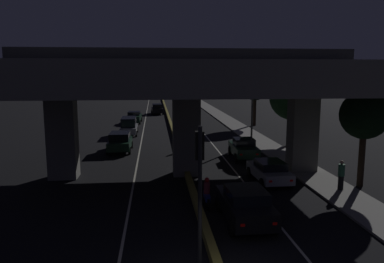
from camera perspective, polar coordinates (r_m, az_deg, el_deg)
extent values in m
cube|color=beige|center=(45.38, -7.37, 0.45)|extent=(0.12, 126.00, 0.00)
cube|color=beige|center=(45.68, 1.09, 0.58)|extent=(0.12, 126.00, 0.00)
cube|color=olive|center=(45.38, -3.13, 0.75)|extent=(0.33, 126.00, 0.37)
cube|color=gray|center=(39.76, 9.14, -0.70)|extent=(2.53, 126.00, 0.12)
cube|color=slate|center=(24.90, -19.15, -0.66)|extent=(1.74, 1.37, 5.39)
cube|color=slate|center=(26.14, 16.49, -0.10)|extent=(1.74, 1.37, 5.39)
cube|color=slate|center=(24.29, -0.88, -0.39)|extent=(1.74, 1.37, 5.39)
cube|color=slate|center=(23.98, -0.90, 8.21)|extent=(21.99, 13.08, 1.88)
cube|color=#333335|center=(24.00, -0.91, 11.52)|extent=(21.99, 0.40, 0.90)
cylinder|color=black|center=(12.68, 1.22, -10.25)|extent=(0.14, 0.14, 4.93)
cube|color=black|center=(12.39, 1.14, -2.14)|extent=(0.30, 0.28, 0.95)
sphere|color=black|center=(12.48, 1.07, -0.67)|extent=(0.18, 0.18, 0.18)
sphere|color=yellow|center=(12.53, 1.06, -2.01)|extent=(0.18, 0.18, 0.18)
sphere|color=black|center=(12.59, 1.06, -3.34)|extent=(0.18, 0.18, 0.18)
cylinder|color=#2D2D30|center=(35.45, 9.19, 5.09)|extent=(0.18, 0.18, 8.66)
cylinder|color=#2D2D30|center=(35.13, 7.37, 11.92)|extent=(2.47, 0.10, 0.10)
ellipsoid|color=#F2B759|center=(34.87, 5.35, 11.81)|extent=(0.56, 0.32, 0.24)
cube|color=black|center=(17.22, 8.05, -11.22)|extent=(1.94, 4.29, 0.75)
cube|color=black|center=(16.82, 8.29, -9.46)|extent=(1.68, 2.07, 0.50)
cylinder|color=black|center=(18.44, 4.10, -11.02)|extent=(0.21, 0.70, 0.69)
cylinder|color=black|center=(18.86, 9.63, -10.67)|extent=(0.21, 0.70, 0.69)
cylinder|color=black|center=(15.89, 6.09, -14.42)|extent=(0.21, 0.70, 0.69)
cylinder|color=black|center=(16.37, 12.49, -13.87)|extent=(0.21, 0.70, 0.69)
cube|color=red|center=(15.13, 7.74, -13.98)|extent=(0.18, 0.03, 0.11)
cube|color=red|center=(15.49, 12.53, -13.55)|extent=(0.18, 0.03, 0.11)
cube|color=gray|center=(23.48, 11.66, -6.10)|extent=(1.87, 4.03, 0.59)
cube|color=black|center=(23.17, 11.86, -4.97)|extent=(1.59, 1.96, 0.46)
cylinder|color=black|center=(24.50, 8.74, -6.10)|extent=(0.22, 0.65, 0.65)
cylinder|color=black|center=(25.03, 12.49, -5.89)|extent=(0.22, 0.65, 0.65)
cylinder|color=black|center=(22.09, 10.67, -7.82)|extent=(0.22, 0.65, 0.65)
cylinder|color=black|center=(22.67, 14.78, -7.53)|extent=(0.22, 0.65, 0.65)
cube|color=red|center=(21.46, 11.89, -7.46)|extent=(0.18, 0.04, 0.11)
cube|color=red|center=(21.89, 14.91, -7.25)|extent=(0.18, 0.04, 0.11)
cube|color=black|center=(29.64, 7.85, -2.71)|extent=(1.83, 4.11, 0.71)
cube|color=black|center=(29.42, 7.91, -1.56)|extent=(1.55, 1.67, 0.54)
cylinder|color=black|center=(30.84, 5.80, -2.89)|extent=(0.22, 0.69, 0.69)
cylinder|color=black|center=(31.17, 8.83, -2.82)|extent=(0.22, 0.69, 0.69)
cylinder|color=black|center=(28.27, 6.73, -3.99)|extent=(0.22, 0.69, 0.69)
cylinder|color=black|center=(28.62, 10.03, -3.90)|extent=(0.22, 0.69, 0.69)
cube|color=red|center=(27.56, 7.50, -3.51)|extent=(0.18, 0.04, 0.11)
cube|color=red|center=(27.82, 9.92, -3.45)|extent=(0.18, 0.04, 0.11)
cube|color=black|center=(32.49, -10.91, -1.84)|extent=(1.87, 3.97, 0.69)
cube|color=black|center=(32.38, -10.94, -0.70)|extent=(1.63, 2.39, 0.63)
cylinder|color=black|center=(31.21, -9.49, -2.88)|extent=(0.21, 0.63, 0.62)
cylinder|color=black|center=(31.39, -12.75, -2.91)|extent=(0.21, 0.63, 0.62)
cylinder|color=black|center=(33.76, -9.16, -1.98)|extent=(0.21, 0.63, 0.62)
cylinder|color=black|center=(33.93, -12.17, -2.01)|extent=(0.21, 0.63, 0.62)
cube|color=white|center=(34.40, -9.52, -1.38)|extent=(0.18, 0.03, 0.11)
cube|color=white|center=(34.52, -11.63, -1.40)|extent=(0.18, 0.03, 0.11)
cube|color=gray|center=(41.12, -9.58, 0.40)|extent=(1.73, 4.46, 0.64)
cube|color=black|center=(40.91, -9.61, 1.47)|extent=(1.52, 3.21, 0.94)
cylinder|color=black|center=(39.68, -8.49, -0.34)|extent=(0.20, 0.62, 0.62)
cylinder|color=black|center=(39.79, -10.88, -0.38)|extent=(0.20, 0.62, 0.62)
cylinder|color=black|center=(42.58, -8.34, 0.29)|extent=(0.20, 0.62, 0.62)
cylinder|color=black|center=(42.68, -10.57, 0.25)|extent=(0.20, 0.62, 0.62)
cube|color=white|center=(43.31, -8.62, 0.73)|extent=(0.18, 0.03, 0.11)
cube|color=white|center=(43.38, -10.19, 0.70)|extent=(0.18, 0.03, 0.11)
cube|color=black|center=(50.56, -8.82, 2.07)|extent=(1.92, 4.39, 0.76)
cube|color=black|center=(50.71, -8.81, 2.77)|extent=(1.62, 2.13, 0.45)
cylinder|color=black|center=(49.12, -7.95, 1.45)|extent=(0.22, 0.63, 0.62)
cylinder|color=black|center=(49.28, -9.95, 1.42)|extent=(0.22, 0.63, 0.62)
cylinder|color=black|center=(51.95, -7.72, 1.85)|extent=(0.22, 0.63, 0.62)
cylinder|color=black|center=(52.10, -9.61, 1.83)|extent=(0.22, 0.63, 0.62)
cube|color=white|center=(52.67, -7.94, 2.24)|extent=(0.18, 0.04, 0.11)
cube|color=white|center=(52.78, -9.27, 2.22)|extent=(0.18, 0.04, 0.11)
cube|color=black|center=(61.31, -5.33, 3.28)|extent=(1.93, 4.03, 0.70)
cube|color=black|center=(61.25, -5.34, 3.91)|extent=(1.65, 2.44, 0.64)
cylinder|color=black|center=(60.10, -4.45, 2.84)|extent=(0.23, 0.59, 0.58)
cylinder|color=black|center=(60.01, -6.07, 2.81)|extent=(0.23, 0.59, 0.58)
cylinder|color=black|center=(62.69, -4.61, 3.09)|extent=(0.23, 0.59, 0.58)
cylinder|color=black|center=(62.60, -6.18, 3.06)|extent=(0.23, 0.59, 0.58)
cube|color=white|center=(63.33, -4.88, 3.37)|extent=(0.18, 0.04, 0.11)
cube|color=white|center=(63.26, -5.98, 3.35)|extent=(0.18, 0.04, 0.11)
cylinder|color=black|center=(19.71, 2.04, -9.83)|extent=(0.09, 0.59, 0.59)
cylinder|color=black|center=(18.45, 2.52, -11.17)|extent=(0.11, 0.59, 0.59)
cube|color=navy|center=(19.00, 2.27, -9.85)|extent=(0.26, 1.03, 0.32)
cylinder|color=maroon|center=(18.86, 2.28, -8.56)|extent=(0.33, 0.33, 0.58)
sphere|color=#B21919|center=(18.75, 2.29, -7.36)|extent=(0.24, 0.24, 0.24)
cube|color=red|center=(18.33, 2.55, -10.58)|extent=(0.08, 0.03, 0.08)
cylinder|color=black|center=(26.76, -0.31, -4.81)|extent=(0.08, 0.56, 0.56)
cylinder|color=black|center=(25.58, -0.05, -5.45)|extent=(0.10, 0.56, 0.56)
cube|color=maroon|center=(26.12, -0.18, -4.66)|extent=(0.24, 0.93, 0.32)
cylinder|color=beige|center=(26.02, -0.18, -3.78)|extent=(0.32, 0.32, 0.50)
sphere|color=black|center=(25.94, -0.18, -2.98)|extent=(0.24, 0.24, 0.24)
cube|color=red|center=(25.48, -0.04, -5.00)|extent=(0.08, 0.03, 0.08)
cylinder|color=black|center=(32.85, -1.36, -2.17)|extent=(0.12, 0.62, 0.62)
cylinder|color=black|center=(31.56, -1.04, -2.63)|extent=(0.14, 0.63, 0.62)
cube|color=black|center=(32.16, -1.20, -2.01)|extent=(0.30, 1.02, 0.32)
cylinder|color=#3F3F44|center=(32.08, -1.20, -1.26)|extent=(0.34, 0.34, 0.54)
sphere|color=black|center=(32.02, -1.21, -0.58)|extent=(0.24, 0.24, 0.24)
cube|color=red|center=(31.47, -1.02, -2.26)|extent=(0.08, 0.03, 0.08)
cylinder|color=black|center=(22.82, 21.72, -7.26)|extent=(0.31, 0.31, 0.80)
cylinder|color=#26593F|center=(22.63, 21.82, -5.48)|extent=(0.36, 0.36, 0.66)
sphere|color=tan|center=(22.53, 21.89, -4.40)|extent=(0.22, 0.22, 0.22)
cylinder|color=#2D2116|center=(24.13, 24.41, -3.93)|extent=(0.37, 0.37, 3.19)
sphere|color=black|center=(23.72, 24.82, 2.32)|extent=(2.81, 2.81, 2.81)
cylinder|color=#38281C|center=(36.04, 14.91, 0.32)|extent=(0.46, 0.46, 2.85)
sphere|color=black|center=(35.73, 15.10, 5.12)|extent=(4.27, 4.27, 4.27)
cylinder|color=#2D2116|center=(47.98, 9.51, 3.07)|extent=(0.42, 0.42, 3.68)
sphere|color=black|center=(47.77, 9.60, 6.90)|extent=(3.66, 3.66, 3.66)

